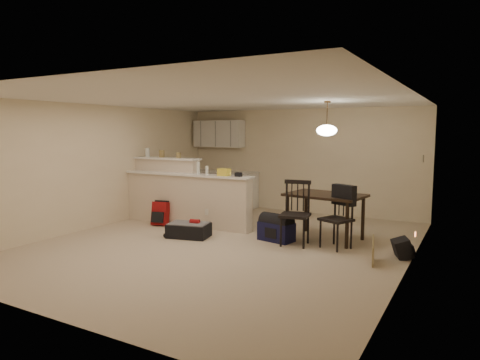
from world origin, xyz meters
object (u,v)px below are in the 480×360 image
Objects in this scene: dining_chair_near at (295,213)px; pendant_lamp at (327,130)px; suitcase at (189,230)px; red_backpack at (160,214)px; dining_chair_far at (336,218)px; dining_table at (325,199)px; navy_duffel at (276,231)px; black_daypack at (402,249)px.

pendant_lamp is at bearing 54.22° from dining_chair_near.
pendant_lamp reaches higher than suitcase.
dining_chair_far is at bearing -12.25° from red_backpack.
dining_chair_far is (0.36, -0.50, -1.47)m from pendant_lamp.
suitcase is (-1.93, -0.44, -0.43)m from dining_chair_near.
dining_chair_near is 1.49× the size of suitcase.
suitcase is 1.26m from red_backpack.
dining_chair_far is at bearing -54.35° from pendant_lamp.
navy_duffel is (-0.72, -0.53, -0.57)m from dining_table.
black_daypack is (1.43, -0.53, -0.59)m from dining_table.
dining_chair_near is 3.08m from red_backpack.
navy_duffel is (-0.40, 0.11, -0.39)m from dining_chair_near.
navy_duffel is (2.67, 0.00, -0.07)m from red_backpack.
suitcase is 1.53× the size of red_backpack.
dining_table is 2.34× the size of pendant_lamp.
dining_chair_far is 1.14m from black_daypack.
dining_chair_far is 2.71m from suitcase.
dining_chair_near reaches higher than dining_table.
dining_table is 1.06m from navy_duffel.
navy_duffel is at bearing 6.76° from suitcase.
dining_chair_far is 1.40× the size of suitcase.
dining_chair_near is (-0.32, -0.65, -0.18)m from dining_table.
pendant_lamp is at bearing -3.86° from red_backpack.
red_backpack is at bearing -168.23° from navy_duffel.
pendant_lamp is at bearing 12.76° from suitcase.
suitcase is (-2.26, -1.08, -1.86)m from pendant_lamp.
black_daypack is at bearing 21.85° from dining_chair_far.
dining_table is at bearing 47.86° from black_daypack.
black_daypack is at bearing -12.68° from dining_table.
dining_chair_near reaches higher than black_daypack.
navy_duffel reaches higher than black_daypack.
pendant_lamp is (0.00, 0.00, 1.25)m from dining_table.
suitcase is (-2.26, -1.08, -0.61)m from dining_table.
dining_chair_near reaches higher than dining_chair_far.
suitcase is at bearing -154.38° from pendant_lamp.
dining_chair_far is 1.13m from navy_duffel.
dining_chair_far is (0.36, -0.50, -0.21)m from dining_table.
dining_table is at bearing -90.00° from pendant_lamp.
pendant_lamp reaches higher than navy_duffel.
pendant_lamp is 1.85× the size of black_daypack.
dining_chair_near is at bearing -116.60° from pendant_lamp.
red_backpack is 2.67m from navy_duffel.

